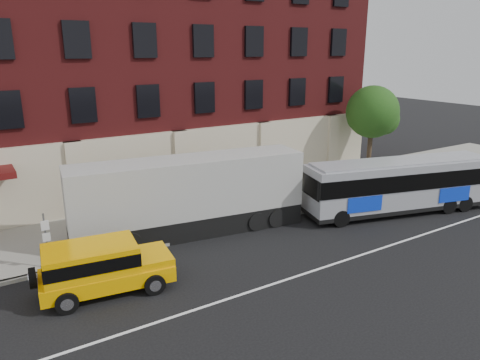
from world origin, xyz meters
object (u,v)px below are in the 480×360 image
street_tree (373,114)px  yellow_suv (100,265)px  shipping_container (189,197)px  city_bus (400,184)px  sign_pole (46,239)px

street_tree → yellow_suv: bearing=-163.7°
street_tree → yellow_suv: 21.82m
yellow_suv → shipping_container: bearing=32.5°
yellow_suv → street_tree: bearing=16.3°
street_tree → city_bus: (-4.34, -6.16, -2.77)m
street_tree → yellow_suv: size_ratio=1.21×
shipping_container → city_bus: bearing=-17.5°
city_bus → sign_pole: bearing=170.9°
sign_pole → shipping_container: 6.69m
city_bus → shipping_container: size_ratio=0.96×
sign_pole → city_bus: bearing=-9.1°
city_bus → yellow_suv: (-16.36, 0.11, -0.54)m
street_tree → shipping_container: size_ratio=0.54×
yellow_suv → city_bus: bearing=-0.4°
street_tree → shipping_container: (-15.40, -2.68, -2.55)m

